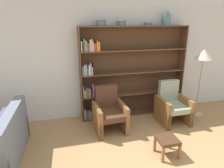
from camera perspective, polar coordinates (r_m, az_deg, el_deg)
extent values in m
cube|color=silver|center=(4.93, 3.77, 6.94)|extent=(12.00, 0.06, 2.75)
cube|color=brown|center=(4.59, -8.97, 2.32)|extent=(0.02, 0.30, 2.18)
cube|color=brown|center=(5.44, 18.95, 3.98)|extent=(0.02, 0.30, 2.18)
cube|color=brown|center=(4.72, 6.62, 16.11)|extent=(2.53, 0.30, 0.03)
cube|color=brown|center=(5.24, 5.78, -8.18)|extent=(2.53, 0.30, 0.03)
cube|color=#492F1E|center=(5.00, 5.61, 3.72)|extent=(2.53, 0.01, 2.18)
cube|color=#B2A899|center=(4.90, -7.80, -8.48)|extent=(0.04, 0.19, 0.24)
cube|color=#388C47|center=(4.90, -7.30, -8.68)|extent=(0.03, 0.17, 0.20)
cube|color=#994C99|center=(4.89, -6.76, -8.63)|extent=(0.04, 0.14, 0.22)
cube|color=#B2A899|center=(4.92, -6.28, -8.62)|extent=(0.04, 0.19, 0.19)
cube|color=black|center=(4.91, -5.79, -8.67)|extent=(0.03, 0.15, 0.19)
cube|color=white|center=(4.92, -5.49, -8.21)|extent=(0.03, 0.19, 0.25)
cube|color=#B2A899|center=(4.94, -5.03, -8.40)|extent=(0.04, 0.19, 0.20)
cube|color=#4C756B|center=(4.90, -4.43, -8.24)|extent=(0.04, 0.13, 0.26)
cube|color=#7F6B4C|center=(4.94, -3.98, -8.30)|extent=(0.03, 0.18, 0.21)
cube|color=#334CB2|center=(4.93, -3.46, -8.37)|extent=(0.04, 0.14, 0.21)
cube|color=#4C756B|center=(4.97, -2.96, -8.38)|extent=(0.04, 0.20, 0.17)
cube|color=#7F6B4C|center=(4.96, -2.44, -8.19)|extent=(0.04, 0.17, 0.21)
cube|color=#388C47|center=(4.98, -1.94, -7.94)|extent=(0.04, 0.20, 0.23)
cube|color=#7F6B4C|center=(4.97, -1.50, -7.66)|extent=(0.03, 0.19, 0.28)
cube|color=white|center=(4.96, -1.00, -7.70)|extent=(0.04, 0.16, 0.28)
cube|color=brown|center=(5.02, 5.98, -2.44)|extent=(2.53, 0.30, 0.02)
cube|color=#669EB2|center=(4.65, -8.17, -2.25)|extent=(0.02, 0.15, 0.27)
cube|color=gold|center=(4.69, -7.77, -2.73)|extent=(0.03, 0.17, 0.17)
cube|color=#7F6B4C|center=(4.68, -7.44, -2.34)|extent=(0.02, 0.17, 0.24)
cube|color=#7F6B4C|center=(4.70, -7.06, -2.36)|extent=(0.03, 0.19, 0.22)
cube|color=#7F6B4C|center=(4.68, -6.65, -2.53)|extent=(0.02, 0.14, 0.20)
cube|color=#B2A899|center=(4.67, -6.38, -2.45)|extent=(0.02, 0.13, 0.22)
cube|color=black|center=(4.71, -6.04, -2.50)|extent=(0.04, 0.20, 0.18)
cube|color=#994C99|center=(4.67, -5.43, -2.03)|extent=(0.04, 0.13, 0.28)
cube|color=red|center=(4.72, -5.01, -2.21)|extent=(0.03, 0.20, 0.21)
cube|color=#388C47|center=(4.73, -4.58, -2.47)|extent=(0.04, 0.19, 0.17)
cube|color=brown|center=(4.86, 6.18, 3.46)|extent=(2.53, 0.30, 0.02)
cube|color=#4C756B|center=(4.50, -8.28, 3.72)|extent=(0.04, 0.13, 0.21)
cube|color=white|center=(4.53, -7.85, 4.08)|extent=(0.02, 0.19, 0.24)
cube|color=#669EB2|center=(4.51, -7.39, 4.04)|extent=(0.03, 0.14, 0.25)
cube|color=#994C99|center=(4.54, -6.95, 3.65)|extent=(0.03, 0.18, 0.17)
cube|color=white|center=(4.52, -6.52, 3.99)|extent=(0.03, 0.15, 0.23)
cube|color=#B2A899|center=(4.53, -6.17, 4.32)|extent=(0.02, 0.17, 0.27)
cube|color=#B2A899|center=(4.53, -5.72, 3.76)|extent=(0.02, 0.13, 0.18)
cube|color=black|center=(4.55, -5.42, 4.38)|extent=(0.02, 0.18, 0.27)
cube|color=brown|center=(4.76, 6.39, 9.69)|extent=(2.53, 0.30, 0.02)
cube|color=white|center=(4.41, -8.77, 10.57)|extent=(0.02, 0.15, 0.22)
cube|color=black|center=(4.42, -8.46, 10.62)|extent=(0.02, 0.16, 0.23)
cube|color=#4C756B|center=(4.40, -8.04, 10.94)|extent=(0.03, 0.12, 0.28)
cube|color=orange|center=(4.41, -7.59, 10.77)|extent=(0.02, 0.12, 0.24)
cube|color=#994C99|center=(4.45, -7.27, 10.62)|extent=(0.02, 0.19, 0.21)
cube|color=#334CB2|center=(4.44, -6.78, 10.43)|extent=(0.03, 0.17, 0.18)
cube|color=gold|center=(4.43, -6.32, 10.87)|extent=(0.03, 0.14, 0.25)
cube|color=#B2A899|center=(4.42, -5.84, 10.96)|extent=(0.03, 0.12, 0.26)
cube|color=white|center=(4.45, -5.54, 10.68)|extent=(0.02, 0.17, 0.21)
cube|color=red|center=(4.47, -5.02, 10.45)|extent=(0.04, 0.18, 0.17)
cube|color=red|center=(4.46, -4.51, 10.53)|extent=(0.02, 0.15, 0.18)
cube|color=gold|center=(4.48, -4.29, 10.87)|extent=(0.02, 0.20, 0.23)
cube|color=orange|center=(4.49, -3.87, 10.69)|extent=(0.04, 0.20, 0.20)
cylinder|color=slate|center=(4.50, -3.14, 17.04)|extent=(0.18, 0.18, 0.12)
torus|color=slate|center=(4.50, -3.15, 17.72)|extent=(0.21, 0.21, 0.02)
cylinder|color=slate|center=(4.61, 2.75, 16.97)|extent=(0.18, 0.18, 0.10)
torus|color=slate|center=(4.61, 2.76, 17.54)|extent=(0.20, 0.20, 0.02)
cylinder|color=slate|center=(4.84, 10.33, 16.52)|extent=(0.16, 0.16, 0.06)
torus|color=slate|center=(4.84, 10.35, 16.84)|extent=(0.18, 0.18, 0.02)
cylinder|color=slate|center=(5.04, 15.36, 17.23)|extent=(0.18, 0.18, 0.24)
cylinder|color=slate|center=(5.04, 15.51, 18.93)|extent=(0.10, 0.10, 0.06)
cube|color=slate|center=(3.76, -26.77, -9.94)|extent=(0.23, 1.50, 0.43)
cube|color=slate|center=(4.60, -28.19, -10.15)|extent=(0.85, 0.15, 0.62)
cube|color=tan|center=(3.64, -29.44, -11.90)|extent=(0.18, 0.37, 0.37)
cube|color=#5B4C75|center=(3.99, -27.85, -9.11)|extent=(0.18, 0.37, 0.37)
cube|color=brown|center=(4.23, 4.46, -12.35)|extent=(0.07, 0.07, 0.36)
cube|color=brown|center=(4.07, -3.23, -13.58)|extent=(0.07, 0.07, 0.36)
cube|color=brown|center=(4.73, 1.69, -8.83)|extent=(0.07, 0.07, 0.36)
cube|color=brown|center=(4.59, -5.14, -9.76)|extent=(0.07, 0.07, 0.36)
cube|color=#4C2D1E|center=(4.30, -0.57, -8.57)|extent=(0.52, 0.67, 0.12)
cube|color=#4C2D1E|center=(4.42, -1.64, -3.59)|extent=(0.49, 0.15, 0.53)
cube|color=brown|center=(4.42, 2.95, -9.14)|extent=(0.12, 0.68, 0.60)
cube|color=brown|center=(4.27, -4.22, -10.14)|extent=(0.12, 0.68, 0.60)
cube|color=brown|center=(4.86, 21.70, -9.43)|extent=(0.07, 0.07, 0.36)
cube|color=brown|center=(4.56, 15.81, -10.62)|extent=(0.07, 0.07, 0.36)
cube|color=brown|center=(5.30, 17.85, -6.66)|extent=(0.07, 0.07, 0.36)
cube|color=brown|center=(5.03, 12.31, -7.54)|extent=(0.07, 0.07, 0.36)
cube|color=gray|center=(4.84, 17.14, -6.25)|extent=(0.49, 0.65, 0.12)
cube|color=gray|center=(4.95, 15.77, -1.88)|extent=(0.48, 0.13, 0.53)
cube|color=brown|center=(5.03, 19.78, -6.76)|extent=(0.09, 0.68, 0.60)
cube|color=brown|center=(4.74, 14.13, -7.71)|extent=(0.09, 0.68, 0.60)
cylinder|color=tan|center=(5.61, 22.76, -7.78)|extent=(0.32, 0.32, 0.02)
cylinder|color=tan|center=(5.36, 23.66, -0.91)|extent=(0.04, 0.04, 1.40)
cone|color=beige|center=(5.18, 24.79, 7.72)|extent=(0.40, 0.40, 0.24)
cube|color=brown|center=(3.88, 12.11, -16.49)|extent=(0.04, 0.04, 0.28)
cube|color=brown|center=(4.02, 16.25, -15.59)|extent=(0.04, 0.04, 0.28)
cube|color=brown|center=(3.66, 14.34, -19.04)|extent=(0.04, 0.04, 0.28)
cube|color=brown|center=(3.80, 18.68, -17.94)|extent=(0.04, 0.04, 0.28)
cube|color=#4C2D1E|center=(3.74, 15.56, -15.11)|extent=(0.35, 0.35, 0.06)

